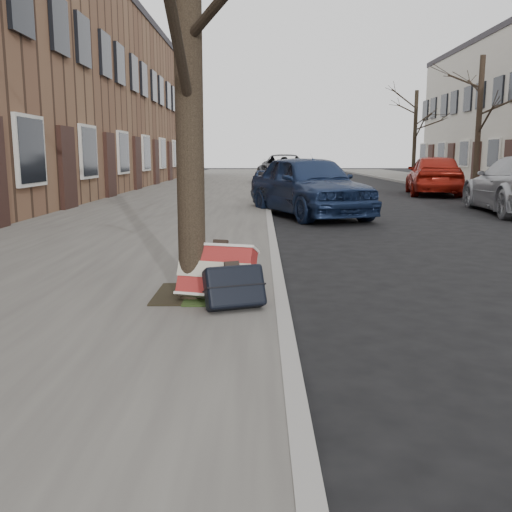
{
  "coord_description": "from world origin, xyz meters",
  "views": [
    {
      "loc": [
        -1.44,
        -4.01,
        1.41
      ],
      "look_at": [
        -1.48,
        0.8,
        0.56
      ],
      "focal_mm": 40.0,
      "sensor_mm": 36.0,
      "label": 1
    }
  ],
  "objects_px": {
    "suitcase_navy": "(234,287)",
    "car_near_mid": "(297,179)",
    "car_near_front": "(309,185)",
    "suitcase_red": "(217,272)"
  },
  "relations": [
    {
      "from": "suitcase_navy",
      "to": "suitcase_red",
      "type": "bearing_deg",
      "value": 98.82
    },
    {
      "from": "car_near_mid",
      "to": "suitcase_navy",
      "type": "bearing_deg",
      "value": -85.91
    },
    {
      "from": "suitcase_navy",
      "to": "car_near_front",
      "type": "bearing_deg",
      "value": 60.67
    },
    {
      "from": "suitcase_red",
      "to": "car_near_mid",
      "type": "relative_size",
      "value": 0.17
    },
    {
      "from": "suitcase_navy",
      "to": "car_near_front",
      "type": "distance_m",
      "value": 8.73
    },
    {
      "from": "suitcase_navy",
      "to": "car_near_mid",
      "type": "relative_size",
      "value": 0.13
    },
    {
      "from": "car_near_front",
      "to": "car_near_mid",
      "type": "xyz_separation_m",
      "value": [
        0.09,
        5.92,
        -0.09
      ]
    },
    {
      "from": "car_near_front",
      "to": "suitcase_red",
      "type": "bearing_deg",
      "value": -120.17
    },
    {
      "from": "suitcase_navy",
      "to": "car_near_mid",
      "type": "xyz_separation_m",
      "value": [
        1.43,
        14.53,
        0.32
      ]
    },
    {
      "from": "suitcase_red",
      "to": "car_near_front",
      "type": "bearing_deg",
      "value": 96.39
    }
  ]
}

